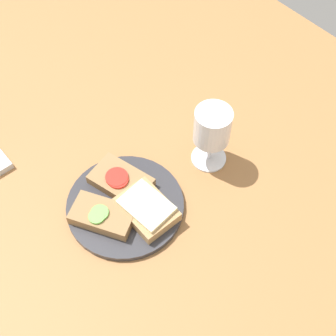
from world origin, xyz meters
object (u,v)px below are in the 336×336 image
Objects in this scene: plate at (124,206)px; sandwich_with_cucumber at (103,215)px; wine_glass at (212,129)px; sandwich_with_tomato at (121,181)px; sandwich_with_cheese at (147,209)px.

sandwich_with_cucumber is at bearing 178.70° from plate.
wine_glass is at bearing -4.69° from sandwich_with_cucumber.
sandwich_with_tomato is 8.18cm from sandwich_with_cheese.
sandwich_with_cheese is 19.44cm from wine_glass.
sandwich_with_cucumber is 1.20× the size of sandwich_with_cheese.
wine_glass reaches higher than sandwich_with_cucumber.
sandwich_with_cheese is at bearing -90.95° from sandwich_with_tomato.
sandwich_with_cheese is 0.78× the size of wine_glass.
sandwich_with_cucumber is at bearing 175.31° from wine_glass.
wine_glass is at bearing -5.48° from plate.
wine_glass is (17.91, -5.99, 7.16)cm from sandwich_with_tomato.
sandwich_with_cheese reaches higher than sandwich_with_cucumber.
sandwich_with_cheese is (-0.14, -8.18, 0.26)cm from sandwich_with_tomato.
sandwich_with_tomato is 0.99× the size of sandwich_with_cucumber.
sandwich_with_cucumber is 0.93× the size of wine_glass.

